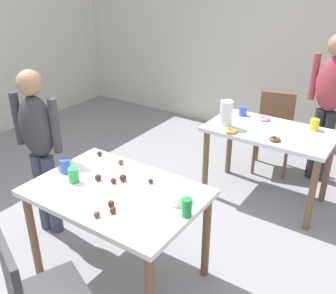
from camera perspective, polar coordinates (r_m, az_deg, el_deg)
name	(u,v)px	position (r m, az deg, el deg)	size (l,w,h in m)	color
ground_plane	(121,270)	(3.17, -6.98, -17.63)	(6.40, 6.40, 0.00)	gray
wall_back	(281,39)	(5.22, 16.37, 15.12)	(6.40, 0.10, 2.60)	beige
dining_table_near	(117,202)	(2.75, -7.59, -8.08)	(1.19, 0.81, 0.75)	silver
dining_table_far	(269,140)	(3.79, 14.70, 0.96)	(1.16, 0.66, 0.75)	silver
chair_near_table	(36,294)	(2.41, -18.97, -19.91)	(0.52, 0.52, 0.87)	#2D2D33
chair_far_table	(274,127)	(4.50, 15.50, 2.88)	(0.49, 0.49, 0.87)	brown
person_girl_near	(39,141)	(3.27, -18.59, 0.79)	(0.46, 0.25, 1.45)	#383D4C
person_adult_far	(330,97)	(4.24, 22.83, 6.90)	(0.46, 0.24, 1.57)	#28282D
mixing_bowl	(177,196)	(2.54, 1.28, -7.29)	(0.17, 0.17, 0.07)	white
soda_can	(186,208)	(2.39, 2.73, -8.98)	(0.07, 0.07, 0.12)	#198438
fork_near	(119,194)	(2.65, -7.30, -6.88)	(0.17, 0.02, 0.01)	silver
cup_near_0	(74,175)	(2.82, -13.83, -4.08)	(0.07, 0.07, 0.11)	green
cup_near_1	(65,166)	(2.96, -15.02, -2.73)	(0.08, 0.08, 0.11)	#3351B2
cake_ball_0	(99,154)	(3.16, -10.13, -0.96)	(0.04, 0.04, 0.04)	#3D2319
cake_ball_1	(113,181)	(2.76, -8.10, -4.97)	(0.04, 0.04, 0.04)	#3D2319
cake_ball_2	(151,181)	(2.74, -2.59, -5.07)	(0.04, 0.04, 0.04)	#3D2319
cake_ball_3	(66,162)	(3.09, -14.84, -2.09)	(0.05, 0.05, 0.05)	brown
cake_ball_4	(97,214)	(2.44, -10.52, -9.79)	(0.04, 0.04, 0.04)	brown
cake_ball_5	(98,177)	(2.81, -10.33, -4.46)	(0.05, 0.05, 0.05)	#3D2319
cake_ball_6	(111,204)	(2.52, -8.45, -8.30)	(0.04, 0.04, 0.04)	#3D2319
cake_ball_7	(113,210)	(2.46, -8.19, -9.29)	(0.04, 0.04, 0.04)	#3D2319
cake_ball_8	(121,162)	(3.01, -7.01, -2.22)	(0.04, 0.04, 0.04)	brown
cake_ball_9	(123,178)	(2.78, -6.70, -4.55)	(0.05, 0.05, 0.05)	#3D2319
pitcher_far	(226,114)	(3.68, 8.62, 4.85)	(0.12, 0.12, 0.26)	white
cup_far_0	(315,124)	(3.84, 20.90, 3.14)	(0.08, 0.08, 0.11)	yellow
cup_far_1	(243,111)	(4.02, 11.04, 5.25)	(0.08, 0.08, 0.09)	#3351B2
donut_far_0	(264,119)	(3.95, 14.05, 4.12)	(0.11, 0.11, 0.03)	pink
donut_far_1	(231,131)	(3.59, 9.30, 2.40)	(0.12, 0.12, 0.04)	gold
donut_far_2	(275,139)	(3.51, 15.57, 1.12)	(0.10, 0.10, 0.03)	brown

